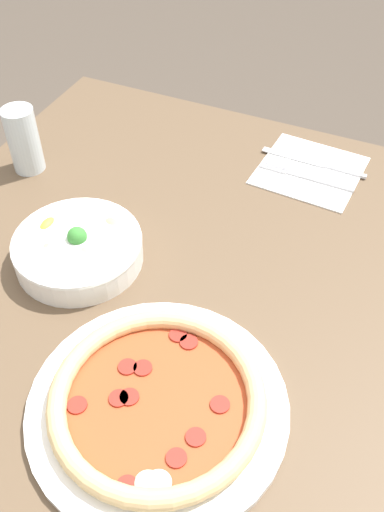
{
  "coord_description": "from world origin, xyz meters",
  "views": [
    {
      "loc": [
        -0.5,
        -0.28,
        1.42
      ],
      "look_at": [
        0.09,
        -0.01,
        0.77
      ],
      "focal_mm": 40.0,
      "sensor_mm": 36.0,
      "label": 1
    }
  ],
  "objects_px": {
    "pizza": "(157,402)",
    "fork": "(307,177)",
    "bowl": "(78,248)",
    "glass": "(24,140)",
    "knife": "(318,164)"
  },
  "relations": [
    {
      "from": "bowl",
      "to": "knife",
      "type": "relative_size",
      "value": 1.0
    },
    {
      "from": "pizza",
      "to": "knife",
      "type": "height_order",
      "value": "pizza"
    },
    {
      "from": "fork",
      "to": "glass",
      "type": "distance_m",
      "value": 0.54
    },
    {
      "from": "pizza",
      "to": "glass",
      "type": "distance_m",
      "value": 0.6
    },
    {
      "from": "bowl",
      "to": "glass",
      "type": "bearing_deg",
      "value": 51.87
    },
    {
      "from": "knife",
      "to": "pizza",
      "type": "bearing_deg",
      "value": 87.18
    },
    {
      "from": "pizza",
      "to": "glass",
      "type": "relative_size",
      "value": 2.67
    },
    {
      "from": "knife",
      "to": "fork",
      "type": "bearing_deg",
      "value": 83.99
    },
    {
      "from": "pizza",
      "to": "glass",
      "type": "height_order",
      "value": "glass"
    },
    {
      "from": "pizza",
      "to": "fork",
      "type": "xyz_separation_m",
      "value": [
        0.55,
        -0.04,
        -0.01
      ]
    },
    {
      "from": "bowl",
      "to": "knife",
      "type": "xyz_separation_m",
      "value": [
        0.41,
        -0.29,
        -0.02
      ]
    },
    {
      "from": "bowl",
      "to": "glass",
      "type": "relative_size",
      "value": 1.63
    },
    {
      "from": "knife",
      "to": "glass",
      "type": "bearing_deg",
      "value": 26.59
    },
    {
      "from": "pizza",
      "to": "fork",
      "type": "distance_m",
      "value": 0.56
    },
    {
      "from": "bowl",
      "to": "fork",
      "type": "distance_m",
      "value": 0.46
    }
  ]
}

